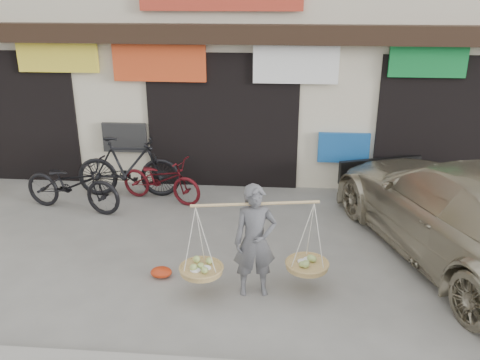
# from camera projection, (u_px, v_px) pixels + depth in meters

# --- Properties ---
(ground) EXTENTS (70.00, 70.00, 0.00)m
(ground) POSITION_uv_depth(u_px,v_px,m) (195.00, 274.00, 7.32)
(ground) COLOR gray
(ground) RESTS_ON ground
(shophouse_block) EXTENTS (14.00, 6.32, 7.00)m
(shophouse_block) POSITION_uv_depth(u_px,v_px,m) (236.00, 5.00, 12.05)
(shophouse_block) COLOR beige
(shophouse_block) RESTS_ON ground
(street_vendor) EXTENTS (1.95, 0.80, 1.55)m
(street_vendor) POSITION_uv_depth(u_px,v_px,m) (255.00, 246.00, 6.63)
(street_vendor) COLOR #5B5B5F
(street_vendor) RESTS_ON ground
(bike_0) EXTENTS (2.04, 1.09, 1.02)m
(bike_0) POSITION_uv_depth(u_px,v_px,m) (72.00, 184.00, 9.23)
(bike_0) COLOR black
(bike_0) RESTS_ON ground
(bike_1) EXTENTS (2.04, 0.69, 1.21)m
(bike_1) POSITION_uv_depth(u_px,v_px,m) (128.00, 167.00, 9.82)
(bike_1) COLOR black
(bike_1) RESTS_ON ground
(bike_2) EXTENTS (1.78, 1.07, 0.88)m
(bike_2) POSITION_uv_depth(u_px,v_px,m) (161.00, 179.00, 9.65)
(bike_2) COLOR #510E13
(bike_2) RESTS_ON ground
(suv) EXTENTS (3.73, 5.69, 1.53)m
(suv) POSITION_uv_depth(u_px,v_px,m) (464.00, 211.00, 7.50)
(suv) COLOR #B0A78E
(suv) RESTS_ON ground
(red_bag) EXTENTS (0.31, 0.25, 0.14)m
(red_bag) POSITION_uv_depth(u_px,v_px,m) (161.00, 272.00, 7.23)
(red_bag) COLOR red
(red_bag) RESTS_ON ground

